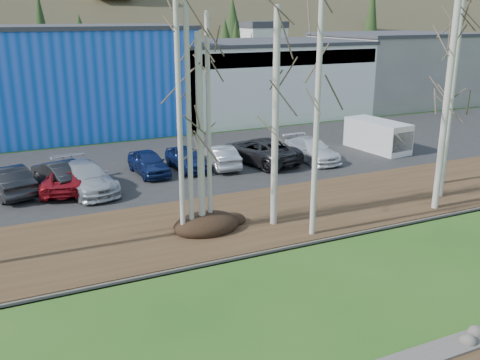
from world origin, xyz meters
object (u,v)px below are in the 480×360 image
car_2 (66,178)px  car_5 (219,156)px  car_3 (85,177)px  car_4 (187,158)px  car_8 (149,163)px  van_white (379,136)px  car_7 (311,150)px  car_1 (7,180)px  car_6 (260,150)px  car_9 (60,174)px

car_2 → car_5: size_ratio=1.14×
car_3 → car_4: (6.27, 1.71, -0.09)m
car_5 → car_2: bearing=8.3°
car_8 → van_white: size_ratio=0.83×
car_4 → car_3: bearing=-168.1°
car_7 → van_white: 5.59m
car_1 → car_6: car_6 is taller
car_1 → car_5: car_1 is taller
car_1 → car_3: bearing=148.5°
car_8 → car_7: bearing=-11.1°
car_3 → van_white: bearing=-10.2°
car_6 → van_white: van_white is taller
car_1 → car_3: (3.70, -1.16, 0.01)m
car_9 → car_3: bearing=119.8°
car_3 → car_6: 11.00m
car_3 → car_7: (14.19, 0.31, -0.08)m
car_1 → car_8: 7.64m
car_5 → car_9: size_ratio=0.90×
car_4 → car_6: 4.68m
car_5 → van_white: size_ratio=0.87×
van_white → car_8: bearing=170.1°
car_2 → car_5: (9.12, 0.76, 0.02)m
car_2 → car_3: car_3 is taller
car_4 → car_5: 1.99m
car_8 → van_white: bearing=-7.6°
car_9 → car_4: bearing=170.2°
car_8 → van_white: van_white is taller
car_4 → car_8: (-2.36, 0.00, 0.00)m
car_3 → car_7: car_3 is taller
car_5 → car_7: size_ratio=0.88×
car_3 → car_9: (-1.12, 1.16, -0.01)m
car_4 → car_6: size_ratio=0.70×
car_3 → car_5: bearing=-2.4°
car_4 → car_5: bearing=-13.8°
car_6 → car_9: car_6 is taller
car_5 → car_3: bearing=12.8°
car_1 → car_4: 9.99m
car_4 → car_7: (7.92, -1.40, 0.01)m
car_2 → van_white: size_ratio=0.99×
car_6 → van_white: 8.87m
car_1 → car_4: bearing=169.1°
car_9 → van_white: 20.89m
car_5 → car_8: car_5 is taller
car_6 → car_2: bearing=-11.2°
car_9 → car_2: bearing=97.5°
car_8 → car_9: car_9 is taller
car_8 → car_9: (-5.04, -0.54, 0.08)m
car_5 → car_6: (2.70, -0.13, 0.11)m
car_1 → car_2: 2.88m
car_7 → car_9: size_ratio=1.02×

